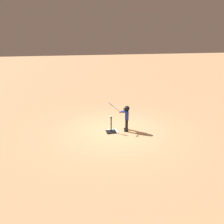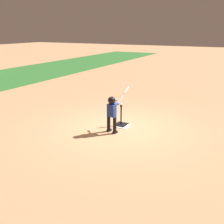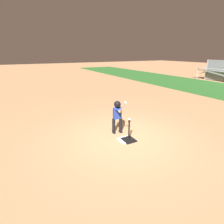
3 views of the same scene
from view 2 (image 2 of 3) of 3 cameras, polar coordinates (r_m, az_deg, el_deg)
ground_plane at (r=8.84m, az=1.66°, el=-3.45°), size 90.00×90.00×0.00m
home_plate at (r=8.98m, az=2.17°, el=-3.05°), size 0.45×0.45×0.02m
batting_tee at (r=9.05m, az=1.97°, el=-2.29°), size 0.43×0.39×0.72m
batter_child at (r=8.23m, az=0.09°, el=0.55°), size 0.96×0.43×1.39m
baseball at (r=8.84m, az=2.02°, el=1.71°), size 0.07×0.07×0.07m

